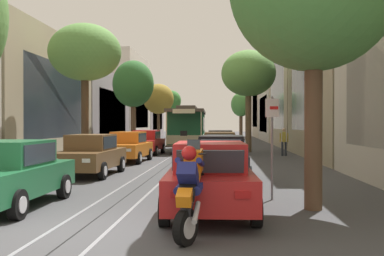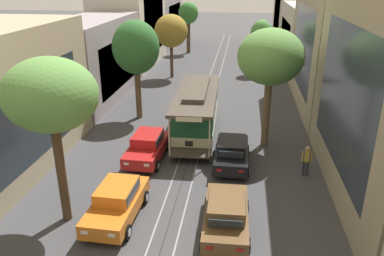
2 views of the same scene
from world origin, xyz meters
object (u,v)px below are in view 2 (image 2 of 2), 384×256
object	(u,v)px
street_tree_kerb_left_second	(50,96)
street_tree_kerb_left_mid	(136,48)
street_tree_kerb_left_far	(188,14)
pedestrian_on_left_pavement	(307,159)
cable_car_trolley	(197,110)
parked_car_orange_mid_left	(117,202)
street_tree_kerb_right_second	(271,58)
parked_car_red_fourth_left	(147,146)
street_tree_kerb_right_mid	(261,34)
parked_car_black_fourth_right	(232,152)
parked_car_brown_mid_right	(226,214)
street_tree_kerb_left_fourth	(171,31)

from	to	relation	value
street_tree_kerb_left_second	street_tree_kerb_left_mid	world-z (taller)	street_tree_kerb_left_second
street_tree_kerb_left_far	pedestrian_on_left_pavement	xyz separation A→B (m)	(10.98, -33.36, -4.11)
street_tree_kerb_left_second	cable_car_trolley	bearing A→B (deg)	66.53
parked_car_orange_mid_left	street_tree_kerb_left_far	bearing A→B (deg)	93.28
street_tree_kerb_left_far	cable_car_trolley	bearing A→B (deg)	-80.90
street_tree_kerb_right_second	parked_car_red_fourth_left	bearing A→B (deg)	-157.11
parked_car_red_fourth_left	street_tree_kerb_right_mid	bearing A→B (deg)	72.30
street_tree_kerb_left_mid	parked_car_black_fourth_right	bearing A→B (deg)	-43.97
parked_car_orange_mid_left	street_tree_kerb_left_second	world-z (taller)	street_tree_kerb_left_second
parked_car_black_fourth_right	parked_car_brown_mid_right	bearing A→B (deg)	-90.17
street_tree_kerb_left_second	street_tree_kerb_left_mid	size ratio (longest dim) A/B	1.01
street_tree_kerb_left_mid	cable_car_trolley	bearing A→B (deg)	-28.78
parked_car_red_fourth_left	street_tree_kerb_left_mid	distance (m)	8.38
parked_car_orange_mid_left	street_tree_kerb_left_far	xyz separation A→B (m)	(-2.20, 38.36, 4.29)
parked_car_red_fourth_left	pedestrian_on_left_pavement	xyz separation A→B (m)	(8.84, -0.87, 0.18)
street_tree_kerb_left_mid	street_tree_kerb_left_fourth	bearing A→B (deg)	88.78
parked_car_black_fourth_right	cable_car_trolley	world-z (taller)	cable_car_trolley
street_tree_kerb_right_second	street_tree_kerb_left_fourth	bearing A→B (deg)	118.68
street_tree_kerb_left_mid	street_tree_kerb_right_second	world-z (taller)	street_tree_kerb_right_second
street_tree_kerb_left_fourth	cable_car_trolley	world-z (taller)	street_tree_kerb_left_fourth
street_tree_kerb_left_fourth	cable_car_trolley	bearing A→B (deg)	-73.50
street_tree_kerb_left_second	street_tree_kerb_left_fourth	size ratio (longest dim) A/B	1.13
parked_car_orange_mid_left	street_tree_kerb_right_second	xyz separation A→B (m)	(6.78, 8.76, 4.76)
parked_car_orange_mid_left	street_tree_kerb_left_mid	world-z (taller)	street_tree_kerb_left_mid
parked_car_orange_mid_left	street_tree_kerb_left_mid	distance (m)	13.58
street_tree_kerb_left_second	pedestrian_on_left_pavement	bearing A→B (deg)	26.08
street_tree_kerb_left_mid	street_tree_kerb_left_far	world-z (taller)	street_tree_kerb_left_mid
parked_car_brown_mid_right	cable_car_trolley	distance (m)	10.71
parked_car_red_fourth_left	street_tree_kerb_left_second	xyz separation A→B (m)	(-2.13, -6.25, 4.86)
parked_car_orange_mid_left	street_tree_kerb_right_mid	world-z (taller)	street_tree_kerb_right_mid
parked_car_red_fourth_left	street_tree_kerb_right_second	distance (m)	8.82
parked_car_black_fourth_right	street_tree_kerb_left_far	size ratio (longest dim) A/B	0.65
parked_car_black_fourth_right	street_tree_kerb_left_second	bearing A→B (deg)	-138.90
parked_car_orange_mid_left	street_tree_kerb_left_far	world-z (taller)	street_tree_kerb_left_far
street_tree_kerb_left_mid	pedestrian_on_left_pavement	size ratio (longest dim) A/B	4.15
parked_car_red_fourth_left	street_tree_kerb_right_mid	size ratio (longest dim) A/B	0.78
street_tree_kerb_right_second	street_tree_kerb_right_mid	bearing A→B (deg)	89.30
parked_car_orange_mid_left	street_tree_kerb_right_second	world-z (taller)	street_tree_kerb_right_second
parked_car_orange_mid_left	street_tree_kerb_left_second	size ratio (longest dim) A/B	0.61
parked_car_red_fourth_left	street_tree_kerb_left_far	size ratio (longest dim) A/B	0.66
parked_car_black_fourth_right	street_tree_kerb_right_mid	distance (m)	22.68
street_tree_kerb_left_far	pedestrian_on_left_pavement	size ratio (longest dim) A/B	3.87
street_tree_kerb_left_second	street_tree_kerb_right_second	distance (m)	12.81
street_tree_kerb_left_second	street_tree_kerb_left_fourth	bearing A→B (deg)	89.72
street_tree_kerb_right_second	street_tree_kerb_right_mid	world-z (taller)	street_tree_kerb_right_second
pedestrian_on_left_pavement	street_tree_kerb_left_second	bearing A→B (deg)	-153.92
street_tree_kerb_left_second	street_tree_kerb_left_far	xyz separation A→B (m)	(-0.00, 38.73, -0.57)
parked_car_black_fourth_right	street_tree_kerb_left_fourth	world-z (taller)	street_tree_kerb_left_fourth
parked_car_red_fourth_left	parked_car_black_fourth_right	world-z (taller)	same
parked_car_black_fourth_right	pedestrian_on_left_pavement	distance (m)	4.04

